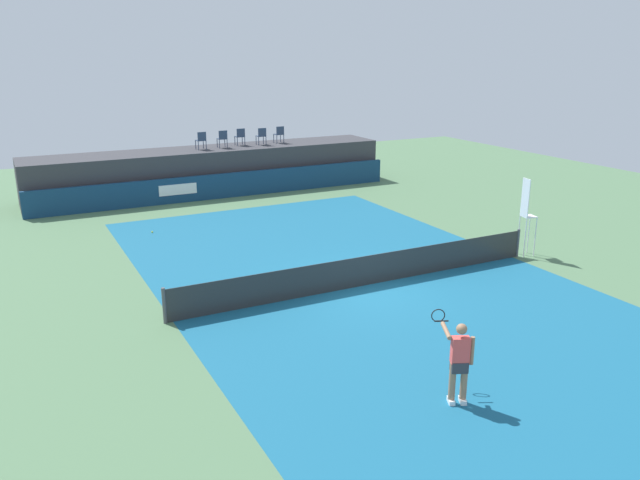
{
  "coord_description": "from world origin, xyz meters",
  "views": [
    {
      "loc": [
        -9.6,
        -15.66,
        6.99
      ],
      "look_at": [
        -0.55,
        2.0,
        1.0
      ],
      "focal_mm": 35.53,
      "sensor_mm": 36.0,
      "label": 1
    }
  ],
  "objects_px": {
    "spectator_chair_left": "(222,138)",
    "spectator_chair_right": "(261,135)",
    "spectator_chair_far_left": "(201,140)",
    "spectator_chair_far_right": "(279,134)",
    "umpire_chair": "(526,212)",
    "net_post_far": "(518,243)",
    "tennis_player": "(459,360)",
    "spectator_chair_center": "(240,136)",
    "tennis_ball": "(152,232)",
    "net_post_near": "(164,306)"
  },
  "relations": [
    {
      "from": "spectator_chair_far_left",
      "to": "net_post_near",
      "type": "distance_m",
      "value": 16.22
    },
    {
      "from": "umpire_chair",
      "to": "spectator_chair_right",
      "type": "bearing_deg",
      "value": 103.8
    },
    {
      "from": "tennis_ball",
      "to": "spectator_chair_far_left",
      "type": "bearing_deg",
      "value": 56.82
    },
    {
      "from": "spectator_chair_right",
      "to": "spectator_chair_far_right",
      "type": "distance_m",
      "value": 1.13
    },
    {
      "from": "net_post_near",
      "to": "tennis_ball",
      "type": "xyz_separation_m",
      "value": [
        1.67,
        8.87,
        -0.46
      ]
    },
    {
      "from": "tennis_player",
      "to": "tennis_ball",
      "type": "bearing_deg",
      "value": 99.88
    },
    {
      "from": "spectator_chair_far_left",
      "to": "spectator_chair_far_right",
      "type": "xyz_separation_m",
      "value": [
        4.38,
        0.38,
        0.0
      ]
    },
    {
      "from": "spectator_chair_right",
      "to": "spectator_chair_left",
      "type": "bearing_deg",
      "value": -177.74
    },
    {
      "from": "spectator_chair_center",
      "to": "tennis_ball",
      "type": "height_order",
      "value": "spectator_chair_center"
    },
    {
      "from": "spectator_chair_far_left",
      "to": "net_post_far",
      "type": "relative_size",
      "value": 0.89
    },
    {
      "from": "net_post_near",
      "to": "tennis_player",
      "type": "relative_size",
      "value": 0.56
    },
    {
      "from": "spectator_chair_center",
      "to": "tennis_player",
      "type": "height_order",
      "value": "spectator_chair_center"
    },
    {
      "from": "umpire_chair",
      "to": "tennis_ball",
      "type": "distance_m",
      "value": 14.22
    },
    {
      "from": "spectator_chair_center",
      "to": "tennis_ball",
      "type": "bearing_deg",
      "value": -133.35
    },
    {
      "from": "spectator_chair_right",
      "to": "net_post_near",
      "type": "height_order",
      "value": "spectator_chair_right"
    },
    {
      "from": "spectator_chair_far_left",
      "to": "net_post_near",
      "type": "relative_size",
      "value": 0.89
    },
    {
      "from": "umpire_chair",
      "to": "spectator_chair_far_left",
      "type": "bearing_deg",
      "value": 115.0
    },
    {
      "from": "spectator_chair_far_right",
      "to": "spectator_chair_left",
      "type": "bearing_deg",
      "value": -174.51
    },
    {
      "from": "spectator_chair_far_left",
      "to": "spectator_chair_right",
      "type": "xyz_separation_m",
      "value": [
        3.27,
        0.15,
        0.0
      ]
    },
    {
      "from": "umpire_chair",
      "to": "net_post_far",
      "type": "relative_size",
      "value": 2.76
    },
    {
      "from": "net_post_far",
      "to": "tennis_player",
      "type": "relative_size",
      "value": 0.56
    },
    {
      "from": "umpire_chair",
      "to": "spectator_chair_far_right",
      "type": "bearing_deg",
      "value": 99.64
    },
    {
      "from": "tennis_ball",
      "to": "net_post_far",
      "type": "bearing_deg",
      "value": -39.59
    },
    {
      "from": "spectator_chair_far_right",
      "to": "tennis_ball",
      "type": "relative_size",
      "value": 13.06
    },
    {
      "from": "spectator_chair_left",
      "to": "tennis_ball",
      "type": "height_order",
      "value": "spectator_chair_left"
    },
    {
      "from": "spectator_chair_left",
      "to": "spectator_chair_right",
      "type": "height_order",
      "value": "same"
    },
    {
      "from": "net_post_far",
      "to": "tennis_player",
      "type": "distance_m",
      "value": 10.44
    },
    {
      "from": "spectator_chair_left",
      "to": "spectator_chair_right",
      "type": "distance_m",
      "value": 2.15
    },
    {
      "from": "tennis_ball",
      "to": "tennis_player",
      "type": "bearing_deg",
      "value": -80.12
    },
    {
      "from": "spectator_chair_center",
      "to": "spectator_chair_right",
      "type": "distance_m",
      "value": 1.1
    },
    {
      "from": "spectator_chair_far_left",
      "to": "tennis_player",
      "type": "distance_m",
      "value": 21.8
    },
    {
      "from": "spectator_chair_left",
      "to": "net_post_near",
      "type": "distance_m",
      "value": 16.71
    },
    {
      "from": "spectator_chair_right",
      "to": "tennis_player",
      "type": "relative_size",
      "value": 0.5
    },
    {
      "from": "tennis_player",
      "to": "spectator_chair_far_right",
      "type": "bearing_deg",
      "value": 75.5
    },
    {
      "from": "spectator_chair_far_left",
      "to": "spectator_chair_far_right",
      "type": "bearing_deg",
      "value": 4.9
    },
    {
      "from": "spectator_chair_right",
      "to": "net_post_far",
      "type": "relative_size",
      "value": 0.89
    },
    {
      "from": "umpire_chair",
      "to": "net_post_far",
      "type": "bearing_deg",
      "value": -175.87
    },
    {
      "from": "spectator_chair_center",
      "to": "tennis_player",
      "type": "xyz_separation_m",
      "value": [
        -3.53,
        -22.14,
        -1.73
      ]
    },
    {
      "from": "net_post_far",
      "to": "tennis_ball",
      "type": "distance_m",
      "value": 13.93
    },
    {
      "from": "spectator_chair_left",
      "to": "spectator_chair_right",
      "type": "relative_size",
      "value": 1.0
    },
    {
      "from": "spectator_chair_left",
      "to": "spectator_chair_far_right",
      "type": "height_order",
      "value": "same"
    },
    {
      "from": "spectator_chair_left",
      "to": "net_post_near",
      "type": "xyz_separation_m",
      "value": [
        -6.82,
        -15.09,
        -2.19
      ]
    },
    {
      "from": "spectator_chair_left",
      "to": "spectator_chair_right",
      "type": "xyz_separation_m",
      "value": [
        2.15,
        0.08,
        0.0
      ]
    },
    {
      "from": "spectator_chair_right",
      "to": "tennis_player",
      "type": "height_order",
      "value": "spectator_chair_right"
    },
    {
      "from": "spectator_chair_right",
      "to": "net_post_far",
      "type": "distance_m",
      "value": 15.71
    },
    {
      "from": "spectator_chair_center",
      "to": "umpire_chair",
      "type": "relative_size",
      "value": 0.32
    },
    {
      "from": "net_post_far",
      "to": "tennis_player",
      "type": "xyz_separation_m",
      "value": [
        -8.02,
        -6.66,
        0.46
      ]
    },
    {
      "from": "spectator_chair_far_left",
      "to": "spectator_chair_left",
      "type": "relative_size",
      "value": 1.0
    },
    {
      "from": "spectator_chair_center",
      "to": "tennis_player",
      "type": "distance_m",
      "value": 22.49
    },
    {
      "from": "spectator_chair_right",
      "to": "tennis_ball",
      "type": "distance_m",
      "value": 10.0
    }
  ]
}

